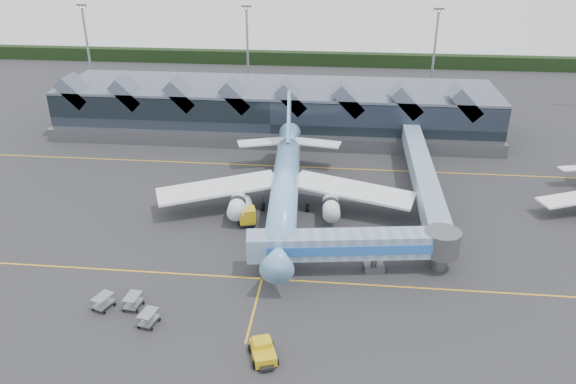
# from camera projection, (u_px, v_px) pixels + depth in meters

# --- Properties ---
(ground) EXTENTS (260.00, 260.00, 0.00)m
(ground) POSITION_uv_depth(u_px,v_px,m) (270.00, 246.00, 76.82)
(ground) COLOR #29282B
(ground) RESTS_ON ground
(taxi_stripes) EXTENTS (120.00, 60.00, 0.01)m
(taxi_stripes) POSITION_uv_depth(u_px,v_px,m) (279.00, 212.00, 85.80)
(taxi_stripes) COLOR gold
(taxi_stripes) RESTS_ON ground
(tree_line_far) EXTENTS (260.00, 4.00, 4.00)m
(tree_line_far) POSITION_uv_depth(u_px,v_px,m) (317.00, 59.00, 174.71)
(tree_line_far) COLOR black
(tree_line_far) RESTS_ON ground
(terminal) EXTENTS (90.00, 22.25, 12.52)m
(terminal) POSITION_uv_depth(u_px,v_px,m) (276.00, 108.00, 117.70)
(terminal) COLOR black
(terminal) RESTS_ON ground
(light_masts) EXTENTS (132.40, 42.56, 22.45)m
(light_masts) POSITION_uv_depth(u_px,v_px,m) (399.00, 59.00, 125.87)
(light_masts) COLOR gray
(light_masts) RESTS_ON ground
(main_airliner) EXTENTS (39.64, 45.69, 14.67)m
(main_airliner) POSITION_uv_depth(u_px,v_px,m) (285.00, 184.00, 84.69)
(main_airliner) COLOR #6FA7E0
(main_airliner) RESTS_ON ground
(jet_bridge) EXTENTS (26.63, 7.44, 5.54)m
(jet_bridge) POSITION_uv_depth(u_px,v_px,m) (366.00, 245.00, 69.75)
(jet_bridge) COLOR #6986B0
(jet_bridge) RESTS_ON ground
(fuel_truck) EXTENTS (4.71, 9.34, 3.14)m
(fuel_truck) POSITION_uv_depth(u_px,v_px,m) (244.00, 204.00, 84.28)
(fuel_truck) COLOR black
(fuel_truck) RESTS_ON ground
(pushback_tug) EXTENTS (3.51, 4.47, 1.80)m
(pushback_tug) POSITION_uv_depth(u_px,v_px,m) (263.00, 351.00, 56.63)
(pushback_tug) COLOR gold
(pushback_tug) RESTS_ON ground
(baggage_carts) EXTENTS (8.27, 5.29, 1.65)m
(baggage_carts) POSITION_uv_depth(u_px,v_px,m) (128.00, 307.00, 63.05)
(baggage_carts) COLOR gray
(baggage_carts) RESTS_ON ground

